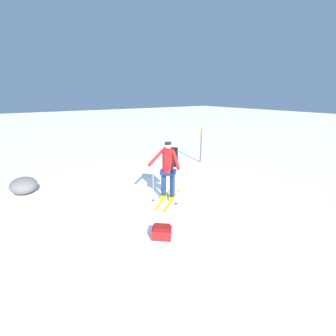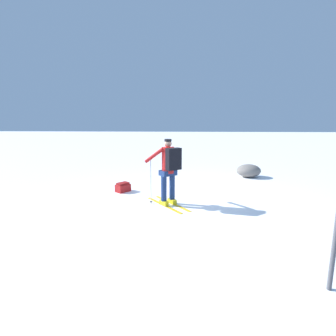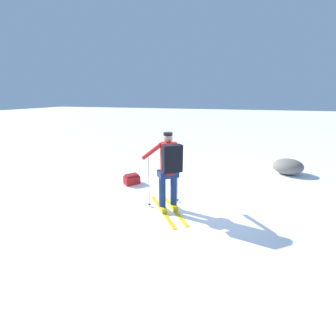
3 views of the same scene
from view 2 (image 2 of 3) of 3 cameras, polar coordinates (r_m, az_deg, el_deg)
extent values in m
plane|color=white|center=(7.81, 4.11, -6.39)|extent=(80.00, 80.00, 0.00)
cube|color=gold|center=(7.10, -0.90, -8.08)|extent=(1.04, 1.32, 0.01)
cube|color=yellow|center=(7.08, -0.91, -7.58)|extent=(0.27, 0.31, 0.12)
cylinder|color=navy|center=(6.95, -0.92, -4.19)|extent=(0.15, 0.15, 0.75)
cube|color=gold|center=(7.24, 0.88, -7.70)|extent=(1.04, 1.32, 0.01)
cube|color=yellow|center=(7.22, 0.89, -7.21)|extent=(0.27, 0.31, 0.12)
cylinder|color=navy|center=(7.10, 0.90, -3.87)|extent=(0.15, 0.15, 0.75)
cube|color=navy|center=(6.94, 0.00, -1.04)|extent=(0.50, 0.48, 0.14)
cylinder|color=red|center=(6.88, 0.00, 1.73)|extent=(0.33, 0.33, 0.68)
sphere|color=tan|center=(6.82, 0.00, 5.38)|extent=(0.20, 0.20, 0.20)
cylinder|color=black|center=(6.82, 0.00, 6.08)|extent=(0.19, 0.19, 0.06)
cube|color=black|center=(6.66, 1.22, 1.97)|extent=(0.42, 0.38, 0.56)
cylinder|color=#B2B7BC|center=(7.06, -3.75, -2.91)|extent=(0.02, 0.02, 1.26)
cylinder|color=black|center=(7.21, -3.70, -7.34)|extent=(0.07, 0.07, 0.01)
cylinder|color=red|center=(6.88, -3.01, 2.78)|extent=(0.55, 0.27, 0.44)
cylinder|color=#B2B7BC|center=(7.43, 0.96, -2.20)|extent=(0.02, 0.02, 1.26)
cylinder|color=black|center=(7.58, 0.94, -6.42)|extent=(0.07, 0.07, 0.01)
cylinder|color=red|center=(7.20, 1.00, 3.14)|extent=(0.13, 0.56, 0.44)
cube|color=maroon|center=(8.48, -9.77, -4.31)|extent=(0.50, 0.51, 0.23)
cube|color=maroon|center=(8.44, -9.80, -3.35)|extent=(0.41, 0.42, 0.06)
cylinder|color=#4C4C51|center=(4.15, 32.71, -12.02)|extent=(0.06, 0.06, 1.61)
ellipsoid|color=slate|center=(10.88, 17.16, -0.56)|extent=(0.94, 0.79, 0.51)
camera|label=1|loc=(11.69, -25.65, 13.46)|focal=24.00mm
camera|label=3|loc=(2.64, 26.64, 13.84)|focal=24.00mm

